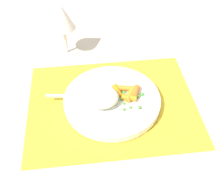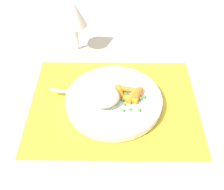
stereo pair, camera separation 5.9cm
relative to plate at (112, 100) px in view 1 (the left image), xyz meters
The scene contains 8 objects.
ground_plane 0.02m from the plate, ahead, with size 2.40×2.40×0.00m, color beige.
placemat 0.01m from the plate, ahead, with size 0.42×0.33×0.01m, color gold.
plate is the anchor object (origin of this frame).
rice_mound 0.04m from the plate, 152.30° to the right, with size 0.08×0.07×0.04m, color beige.
carrot_portion 0.04m from the plate, 11.53° to the left, with size 0.07×0.06×0.02m.
pea_scatter 0.05m from the plate, 21.90° to the right, with size 0.08×0.06×0.01m.
fork 0.04m from the plate, behind, with size 0.20×0.04×0.01m.
wine_glass 0.28m from the plate, 115.97° to the left, with size 0.07×0.07×0.16m.
Camera 1 is at (-0.05, -0.47, 0.53)m, focal length 44.21 mm.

